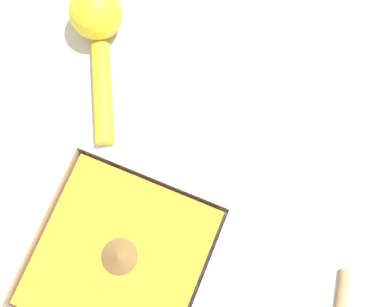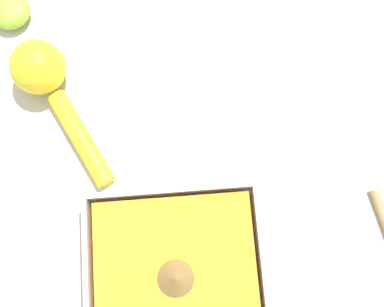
% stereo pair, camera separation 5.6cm
% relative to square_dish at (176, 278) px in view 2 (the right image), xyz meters
% --- Properties ---
extents(ground_plane, '(4.00, 4.00, 0.00)m').
position_rel_square_dish_xyz_m(ground_plane, '(0.03, -0.05, -0.02)').
color(ground_plane, beige).
extents(square_dish, '(0.21, 0.21, 0.06)m').
position_rel_square_dish_xyz_m(square_dish, '(0.00, 0.00, 0.00)').
color(square_dish, silver).
rests_on(square_dish, ground_plane).
extents(lemon_squeezer, '(0.19, 0.13, 0.07)m').
position_rel_square_dish_xyz_m(lemon_squeezer, '(-0.26, -0.15, 0.01)').
color(lemon_squeezer, yellow).
rests_on(lemon_squeezer, ground_plane).
extents(lemon_half, '(0.06, 0.06, 0.03)m').
position_rel_square_dish_xyz_m(lemon_half, '(-0.37, -0.20, -0.01)').
color(lemon_half, '#93CC38').
rests_on(lemon_half, ground_plane).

